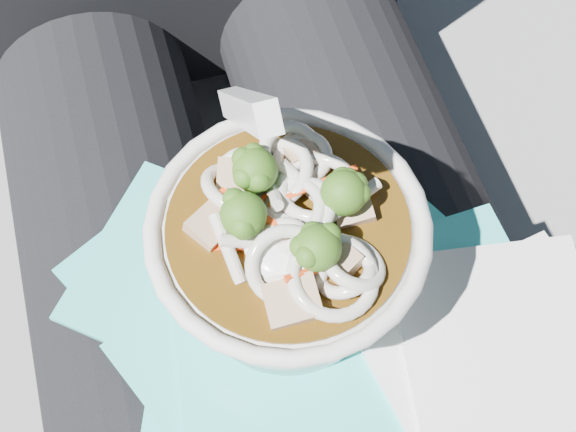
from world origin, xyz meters
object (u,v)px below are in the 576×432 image
object	(u,v)px
plastic_bag	(312,339)
udon_bowl	(288,249)
person_body	(243,177)
lap	(278,303)
stone_ledge	(245,288)

from	to	relation	value
plastic_bag	udon_bowl	world-z (taller)	udon_bowl
person_body	plastic_bag	xyz separation A→B (m)	(0.00, -0.15, 0.06)
lap	person_body	world-z (taller)	person_body
plastic_bag	stone_ledge	bearing A→B (deg)	91.04
stone_ledge	udon_bowl	distance (m)	0.48
lap	udon_bowl	world-z (taller)	udon_bowl
lap	stone_ledge	bearing A→B (deg)	90.00
person_body	udon_bowl	xyz separation A→B (m)	(-0.00, -0.12, 0.12)
lap	person_body	xyz separation A→B (m)	(-0.00, 0.09, 0.02)
plastic_bag	lap	bearing A→B (deg)	93.63
person_body	udon_bowl	size ratio (longest dim) A/B	5.34
plastic_bag	udon_bowl	distance (m)	0.07
stone_ledge	plastic_bag	size ratio (longest dim) A/B	3.26
stone_ledge	udon_bowl	xyz separation A→B (m)	(-0.00, -0.18, 0.45)
stone_ledge	person_body	distance (m)	0.33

